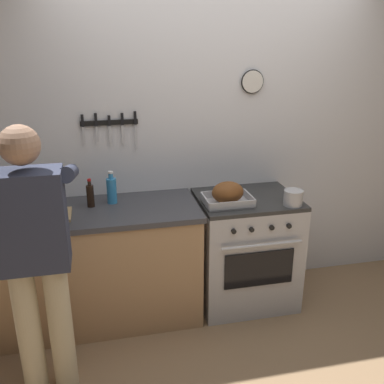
# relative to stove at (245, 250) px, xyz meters

# --- Properties ---
(wall_back) EXTENTS (6.00, 0.13, 2.60)m
(wall_back) POSITION_rel_stove_xyz_m (-0.22, 0.36, 0.85)
(wall_back) COLOR silver
(wall_back) RESTS_ON ground
(counter_block) EXTENTS (2.03, 0.65, 0.90)m
(counter_block) POSITION_rel_stove_xyz_m (-1.42, 0.00, 0.00)
(counter_block) COLOR tan
(counter_block) RESTS_ON ground
(stove) EXTENTS (0.76, 0.67, 0.90)m
(stove) POSITION_rel_stove_xyz_m (0.00, 0.00, 0.00)
(stove) COLOR #BCBCC1
(stove) RESTS_ON ground
(person_cook) EXTENTS (0.51, 0.63, 1.66)m
(person_cook) POSITION_rel_stove_xyz_m (-1.48, -0.66, 0.50)
(person_cook) COLOR #C6B793
(person_cook) RESTS_ON ground
(roasting_pan) EXTENTS (0.35, 0.26, 0.17)m
(roasting_pan) POSITION_rel_stove_xyz_m (-0.19, -0.10, 0.53)
(roasting_pan) COLOR #B7B7BC
(roasting_pan) RESTS_ON stove
(saucepan) EXTENTS (0.14, 0.14, 0.12)m
(saucepan) POSITION_rel_stove_xyz_m (0.27, -0.22, 0.51)
(saucepan) COLOR #B7B7BC
(saucepan) RESTS_ON stove
(cutting_board) EXTENTS (0.36, 0.24, 0.02)m
(cutting_board) POSITION_rel_stove_xyz_m (-1.49, -0.07, 0.46)
(cutting_board) COLOR tan
(cutting_board) RESTS_ON counter_block
(bottle_cooking_oil) EXTENTS (0.07, 0.07, 0.24)m
(bottle_cooking_oil) POSITION_rel_stove_xyz_m (-1.58, 0.10, 0.55)
(bottle_cooking_oil) COLOR gold
(bottle_cooking_oil) RESTS_ON counter_block
(bottle_soy_sauce) EXTENTS (0.05, 0.05, 0.21)m
(bottle_soy_sauce) POSITION_rel_stove_xyz_m (-1.18, 0.07, 0.54)
(bottle_soy_sauce) COLOR black
(bottle_soy_sauce) RESTS_ON counter_block
(bottle_dish_soap) EXTENTS (0.07, 0.07, 0.24)m
(bottle_dish_soap) POSITION_rel_stove_xyz_m (-1.02, 0.11, 0.55)
(bottle_dish_soap) COLOR #338CCC
(bottle_dish_soap) RESTS_ON counter_block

